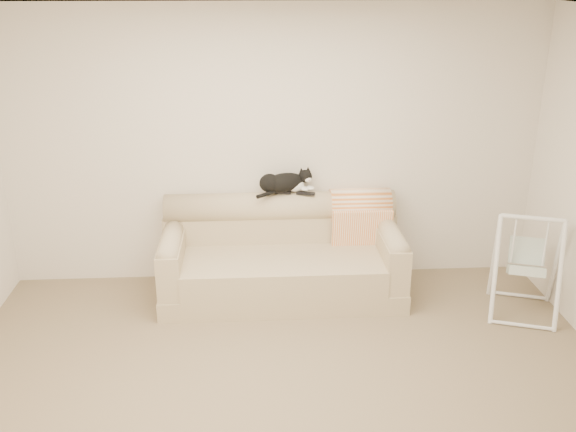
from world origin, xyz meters
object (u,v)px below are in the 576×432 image
at_px(tuxedo_cat, 284,182).
at_px(remote_a, 281,192).
at_px(remote_b, 306,193).
at_px(baby_swing, 526,265).
at_px(sofa, 282,257).

bearing_deg(tuxedo_cat, remote_a, 151.99).
xyz_separation_m(remote_b, baby_swing, (1.86, -0.71, -0.45)).
height_order(sofa, remote_b, remote_b).
xyz_separation_m(remote_b, tuxedo_cat, (-0.20, 0.03, 0.10)).
bearing_deg(baby_swing, sofa, 166.32).
distance_m(sofa, remote_b, 0.64).
bearing_deg(tuxedo_cat, sofa, -98.99).
bearing_deg(baby_swing, remote_a, 160.05).
distance_m(remote_b, baby_swing, 2.04).
height_order(tuxedo_cat, baby_swing, tuxedo_cat).
bearing_deg(remote_a, baby_swing, -19.95).
height_order(sofa, tuxedo_cat, tuxedo_cat).
bearing_deg(remote_a, sofa, -92.69).
relative_size(remote_a, remote_b, 1.06).
relative_size(sofa, baby_swing, 2.39).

